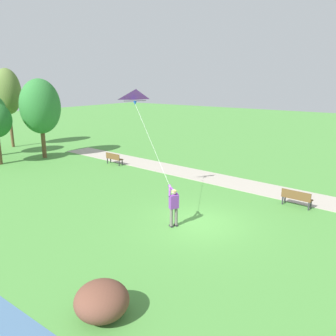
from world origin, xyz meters
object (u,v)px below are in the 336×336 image
park_bench_near_walkway (297,197)px  park_bench_far_walkway (114,158)px  flying_kite (136,98)px  lakeside_shrub (102,301)px  person_kite_flyer (174,204)px  tree_treeline_right (40,107)px  tree_horizon_far (7,92)px

park_bench_near_walkway → park_bench_far_walkway: bearing=86.7°
flying_kite → park_bench_near_walkway: flying_kite is taller
flying_kite → lakeside_shrub: (-7.84, -5.68, -4.91)m
flying_kite → park_bench_near_walkway: size_ratio=2.67×
park_bench_near_walkway → lakeside_shrub: bearing=172.5°
flying_kite → park_bench_far_walkway: bearing=54.7°
person_kite_flyer → park_bench_far_walkway: size_ratio=1.20×
park_bench_far_walkway → tree_treeline_right: size_ratio=0.24×
person_kite_flyer → flying_kite: size_ratio=0.45×
person_kite_flyer → tree_horizon_far: 24.34m
flying_kite → park_bench_far_walkway: (4.78, 6.75, -4.91)m
person_kite_flyer → flying_kite: 5.96m
park_bench_far_walkway → tree_treeline_right: 7.55m
tree_horizon_far → person_kite_flyer: bearing=-103.8°
person_kite_flyer → flying_kite: bearing=64.4°
flying_kite → park_bench_far_walkway: flying_kite is taller
park_bench_far_walkway → lakeside_shrub: bearing=-135.4°
flying_kite → lakeside_shrub: size_ratio=2.70×
lakeside_shrub → park_bench_near_walkway: bearing=-7.5°
lakeside_shrub → flying_kite: bearing=35.9°
person_kite_flyer → tree_treeline_right: 17.70m
person_kite_flyer → tree_treeline_right: bearing=74.1°
tree_treeline_right → park_bench_near_walkway: bearing=-87.3°
person_kite_flyer → lakeside_shrub: 6.44m
lakeside_shrub → park_bench_far_walkway: bearing=44.6°
person_kite_flyer → park_bench_far_walkway: 12.30m
lakeside_shrub → tree_treeline_right: bearing=60.0°
tree_horizon_far → lakeside_shrub: 28.33m
park_bench_far_walkway → person_kite_flyer: bearing=-122.2°
park_bench_far_walkway → tree_treeline_right: (-1.77, 6.35, 3.68)m
flying_kite → tree_treeline_right: 13.50m
tree_treeline_right → lakeside_shrub: bearing=-120.0°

